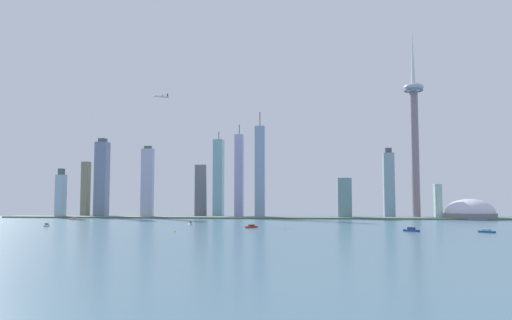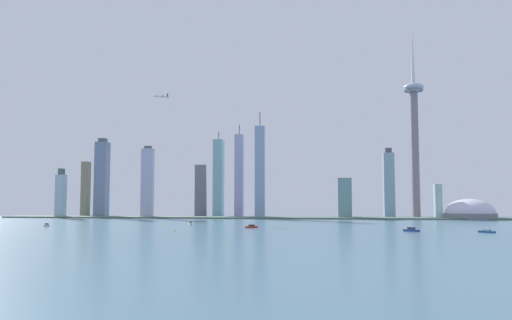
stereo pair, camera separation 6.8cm
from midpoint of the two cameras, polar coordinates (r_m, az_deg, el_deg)
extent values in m
plane|color=#42677A|center=(461.24, -8.08, -8.76)|extent=(6000.00, 6000.00, 0.00)
cube|color=#536A53|center=(882.14, -1.03, -6.62)|extent=(891.87, 49.53, 2.58)
cylinder|color=gray|center=(933.95, 17.76, 0.85)|extent=(13.90, 13.90, 235.04)
ellipsoid|color=#9EACC0|center=(951.52, 17.59, 7.91)|extent=(36.02, 36.02, 15.37)
torus|color=gray|center=(950.40, 17.60, 7.60)|extent=(33.69, 33.69, 3.07)
cone|color=silver|center=(965.40, 17.51, 11.29)|extent=(6.95, 6.95, 100.94)
cylinder|color=gray|center=(929.27, 23.31, -5.92)|extent=(86.68, 86.68, 10.06)
ellipsoid|color=silver|center=(929.12, 23.30, -5.61)|extent=(82.34, 82.34, 48.55)
cube|color=#849EC3|center=(902.63, 0.45, -1.35)|extent=(17.80, 14.80, 166.87)
cylinder|color=#4C4C51|center=(912.88, 0.45, 4.71)|extent=(1.60, 1.60, 26.25)
cube|color=slate|center=(1000.50, -17.25, -2.13)|extent=(23.11, 21.55, 143.48)
cube|color=#505E63|center=(1006.07, -17.16, 2.17)|extent=(13.87, 12.93, 7.37)
cube|color=#7D745B|center=(1034.96, -18.95, -3.16)|extent=(13.03, 16.75, 107.21)
cube|color=#9FB9CA|center=(984.73, -21.47, -3.87)|extent=(14.13, 18.24, 78.61)
cube|color=#4C5E59|center=(985.94, -21.40, -1.26)|extent=(8.48, 10.94, 11.49)
cube|color=slate|center=(1012.14, -6.28, -3.48)|extent=(22.28, 24.12, 102.54)
cube|color=#60545C|center=(1014.39, -6.25, -0.46)|extent=(13.37, 14.47, 4.49)
cube|color=slate|center=(895.32, 10.09, -4.33)|extent=(23.89, 27.50, 71.01)
cube|color=#8F9FB4|center=(1072.46, -19.22, -4.54)|extent=(18.42, 14.49, 56.47)
cube|color=#9F9ECA|center=(945.65, -1.94, -1.80)|extent=(15.89, 17.82, 156.70)
cylinder|color=#4C4C51|center=(953.71, -1.93, 3.49)|extent=(1.60, 1.60, 19.24)
cube|color=#94B9B0|center=(964.47, 20.12, -4.43)|extent=(12.37, 15.83, 61.07)
cube|color=#AEAFCE|center=(929.65, -12.34, -2.60)|extent=(21.44, 12.30, 126.04)
cube|color=#54615B|center=(933.91, -12.27, 1.43)|extent=(12.86, 7.38, 5.20)
cube|color=#7AAEB6|center=(971.75, -4.31, -2.07)|extent=(18.02, 27.37, 149.44)
cylinder|color=#4C4C51|center=(978.63, -4.29, 2.78)|extent=(1.60, 1.60, 16.49)
cube|color=#809EAF|center=(979.12, 14.97, -2.77)|extent=(19.93, 19.82, 121.68)
cube|color=#524E62|center=(983.02, 14.89, 1.06)|extent=(11.96, 11.89, 9.48)
cube|color=beige|center=(679.47, -22.87, -6.94)|extent=(8.73, 13.87, 2.39)
cube|color=#3D3F49|center=(679.36, -22.86, -6.76)|extent=(5.04, 6.51, 2.03)
cube|color=red|center=(600.97, -0.52, -7.68)|extent=(14.35, 15.32, 2.11)
cube|color=#353339|center=(600.86, -0.52, -7.49)|extent=(7.30, 7.61, 1.94)
cylinder|color=silver|center=(600.72, -0.52, -7.22)|extent=(0.24, 0.24, 3.67)
cube|color=navy|center=(569.25, 24.93, -7.47)|extent=(14.81, 15.98, 1.86)
cube|color=#97A0A8|center=(569.15, 24.92, -7.28)|extent=(7.58, 7.95, 1.81)
cube|color=navy|center=(559.09, 17.37, -7.72)|extent=(15.81, 16.17, 2.12)
cube|color=#343847|center=(558.95, 17.37, -7.48)|extent=(7.97, 8.09, 2.62)
cube|color=beige|center=(683.21, -7.55, -7.24)|extent=(7.92, 12.24, 2.19)
cube|color=#2D4139|center=(683.11, -7.54, -7.06)|extent=(4.28, 5.74, 2.29)
cylinder|color=silver|center=(682.91, -7.54, -6.67)|extent=(0.24, 0.24, 6.91)
cube|color=beige|center=(875.01, -20.13, -6.39)|extent=(15.81, 6.50, 1.92)
cube|color=#8E95AD|center=(874.93, -20.12, -6.27)|extent=(7.04, 4.32, 1.94)
cone|color=green|center=(790.93, -4.66, -6.88)|extent=(1.38, 1.38, 2.18)
cone|color=yellow|center=(537.19, -9.28, -8.00)|extent=(1.98, 1.98, 2.21)
cone|color=yellow|center=(645.89, 3.31, -7.45)|extent=(1.23, 1.23, 1.97)
cylinder|color=silver|center=(882.30, -10.78, 7.15)|extent=(22.67, 16.09, 2.54)
sphere|color=silver|center=(878.97, -11.58, 7.20)|extent=(2.54, 2.54, 2.54)
cube|color=silver|center=(882.53, -10.78, 7.22)|extent=(15.22, 21.08, 0.50)
cube|color=silver|center=(885.31, -10.11, 7.12)|extent=(6.18, 7.94, 0.40)
cube|color=#2D333D|center=(885.99, -10.11, 7.34)|extent=(1.98, 1.54, 5.00)
camera|label=1|loc=(0.03, -90.00, 0.00)|focal=34.91mm
camera|label=2|loc=(0.03, 90.00, 0.00)|focal=34.91mm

